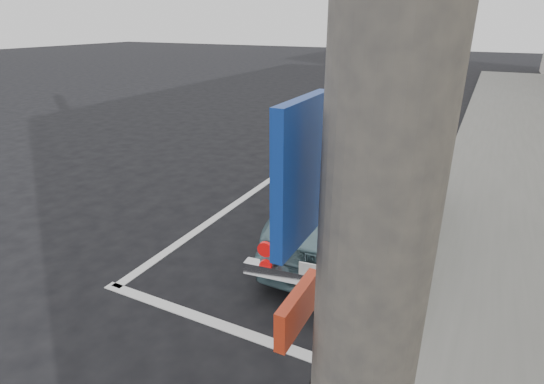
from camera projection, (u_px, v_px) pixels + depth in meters
The scene contains 6 objects.
ground at pixel (213, 285), 4.52m from camera, with size 80.00×80.00×0.00m, color black.
pline_rear at pixel (228, 327), 3.89m from camera, with size 3.00×0.12×0.01m, color silver.
pline_front at pixel (391, 143), 9.69m from camera, with size 3.00×0.12×0.01m, color silver.
pline_side at pixel (267, 182), 7.37m from camera, with size 0.12×7.00×0.01m, color silver.
retro_coupe at pixel (355, 185), 5.45m from camera, with size 1.93×3.94×1.29m.
cat at pixel (323, 300), 4.10m from camera, with size 0.30×0.48×0.26m.
Camera 1 is at (2.27, -3.12, 2.63)m, focal length 28.00 mm.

